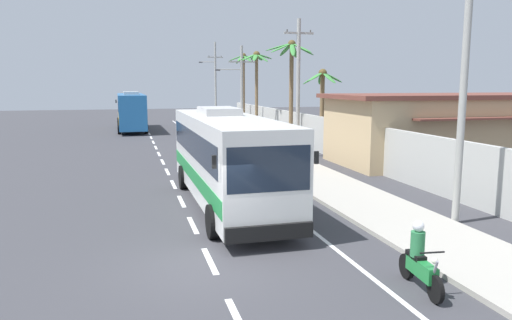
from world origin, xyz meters
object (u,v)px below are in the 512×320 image
at_px(coach_bus_far_lane, 131,110).
at_px(motorcycle_beside_bus, 246,155).
at_px(utility_pole_distant, 215,80).
at_px(coach_bus_foreground, 226,156).
at_px(utility_pole_mid, 298,86).
at_px(palm_third, 256,74).
at_px(motorcycle_trailing, 420,262).
at_px(palm_second, 243,77).
at_px(palm_fourth, 291,71).
at_px(pedestrian_midwalk, 266,138).
at_px(utility_pole_far, 241,87).
at_px(roadside_building, 461,128).
at_px(palm_nearest, 322,94).
at_px(utility_pole_nearest, 465,72).
at_px(pedestrian_near_kerb, 250,137).

bearing_deg(coach_bus_far_lane, motorcycle_beside_bus, -76.08).
bearing_deg(utility_pole_distant, motorcycle_beside_bus, -97.24).
relative_size(coach_bus_foreground, utility_pole_mid, 1.33).
bearing_deg(palm_third, motorcycle_trailing, -97.91).
bearing_deg(palm_second, utility_pole_mid, -93.76).
distance_m(coach_bus_far_lane, motorcycle_beside_bus, 24.47).
height_order(utility_pole_mid, palm_fourth, utility_pole_mid).
bearing_deg(pedestrian_midwalk, utility_pole_far, -60.78).
xyz_separation_m(coach_bus_foreground, palm_third, (6.90, 21.62, 3.48)).
bearing_deg(coach_bus_far_lane, pedestrian_midwalk, -66.62).
xyz_separation_m(motorcycle_beside_bus, utility_pole_far, (3.90, 18.00, 3.66)).
height_order(coach_bus_far_lane, roadside_building, roadside_building).
xyz_separation_m(coach_bus_far_lane, palm_nearest, (12.22, -19.27, 1.93)).
distance_m(utility_pole_far, roadside_building, 21.44).
xyz_separation_m(coach_bus_foreground, utility_pole_nearest, (6.89, -4.45, 3.09)).
height_order(motorcycle_beside_bus, palm_nearest, palm_nearest).
bearing_deg(motorcycle_trailing, utility_pole_nearest, 46.04).
height_order(motorcycle_trailing, palm_second, palm_second).
bearing_deg(pedestrian_near_kerb, palm_third, -6.97).
xyz_separation_m(pedestrian_near_kerb, palm_third, (2.48, 7.74, 4.37)).
bearing_deg(pedestrian_midwalk, palm_third, -65.49).
xyz_separation_m(pedestrian_near_kerb, utility_pole_far, (2.21, 12.34, 3.28)).
relative_size(motorcycle_trailing, roadside_building, 0.12).
bearing_deg(palm_nearest, utility_pole_far, 100.23).
distance_m(palm_nearest, roadside_building, 8.92).
bearing_deg(utility_pole_distant, pedestrian_near_kerb, -95.25).
height_order(coach_bus_foreground, utility_pole_far, utility_pole_far).
xyz_separation_m(utility_pole_nearest, palm_second, (1.19, 35.61, 0.30)).
bearing_deg(roadside_building, utility_pole_far, 114.77).
bearing_deg(roadside_building, motorcycle_beside_bus, 173.96).
xyz_separation_m(utility_pole_mid, palm_nearest, (2.34, 1.78, -0.52)).
bearing_deg(motorcycle_beside_bus, palm_second, 76.91).
height_order(motorcycle_trailing, utility_pole_mid, utility_pole_mid).
distance_m(utility_pole_far, palm_second, 5.25).
height_order(motorcycle_beside_bus, pedestrian_near_kerb, pedestrian_near_kerb).
xyz_separation_m(motorcycle_trailing, palm_fourth, (5.27, 24.60, 4.89)).
bearing_deg(palm_third, palm_second, 83.03).
distance_m(utility_pole_distant, palm_second, 10.44).
distance_m(utility_pole_distant, palm_fourth, 25.78).
relative_size(motorcycle_trailing, pedestrian_near_kerb, 1.16).
distance_m(motorcycle_beside_bus, palm_second, 24.02).
height_order(palm_third, roadside_building, palm_third).
distance_m(coach_bus_foreground, palm_fourth, 18.04).
xyz_separation_m(motorcycle_beside_bus, palm_fourth, (5.21, 7.57, 4.89)).
height_order(palm_fourth, roadside_building, palm_fourth).
bearing_deg(pedestrian_midwalk, coach_bus_far_lane, -31.35).
bearing_deg(motorcycle_beside_bus, pedestrian_near_kerb, 73.37).
bearing_deg(palm_third, palm_fourth, -79.91).
xyz_separation_m(palm_nearest, palm_second, (-1.01, 18.50, 1.37)).
bearing_deg(utility_pole_nearest, coach_bus_foreground, 147.15).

